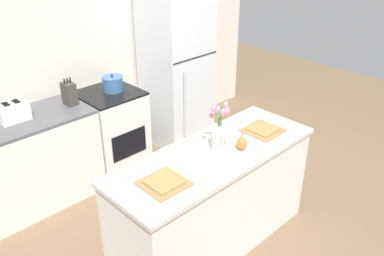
# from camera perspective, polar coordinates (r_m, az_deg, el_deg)

# --- Properties ---
(ground_plane) EXTENTS (10.00, 10.00, 0.00)m
(ground_plane) POSITION_cam_1_polar(r_m,az_deg,el_deg) (3.70, 2.80, -15.56)
(ground_plane) COLOR brown
(back_wall) EXTENTS (5.20, 0.08, 2.70)m
(back_wall) POSITION_cam_1_polar(r_m,az_deg,el_deg) (4.46, -16.16, 11.25)
(back_wall) COLOR silver
(back_wall) RESTS_ON ground_plane
(kitchen_island) EXTENTS (1.80, 0.66, 0.91)m
(kitchen_island) POSITION_cam_1_polar(r_m,az_deg,el_deg) (3.40, 2.98, -9.98)
(kitchen_island) COLOR silver
(kitchen_island) RESTS_ON ground_plane
(back_counter) EXTENTS (1.68, 0.60, 0.90)m
(back_counter) POSITION_cam_1_polar(r_m,az_deg,el_deg) (4.10, -24.61, -5.62)
(back_counter) COLOR silver
(back_counter) RESTS_ON ground_plane
(stove_range) EXTENTS (0.60, 0.61, 0.90)m
(stove_range) POSITION_cam_1_polar(r_m,az_deg,el_deg) (4.51, -11.08, -0.35)
(stove_range) COLOR silver
(stove_range) RESTS_ON ground_plane
(refrigerator) EXTENTS (0.68, 0.67, 1.83)m
(refrigerator) POSITION_cam_1_polar(r_m,az_deg,el_deg) (4.85, -2.21, 8.20)
(refrigerator) COLOR silver
(refrigerator) RESTS_ON ground_plane
(flower_vase) EXTENTS (0.18, 0.16, 0.41)m
(flower_vase) POSITION_cam_1_polar(r_m,az_deg,el_deg) (3.11, 3.82, -0.48)
(flower_vase) COLOR silver
(flower_vase) RESTS_ON kitchen_island
(pear_figurine) EXTENTS (0.09, 0.09, 0.15)m
(pear_figurine) POSITION_cam_1_polar(r_m,az_deg,el_deg) (3.18, 7.00, -2.10)
(pear_figurine) COLOR #C66B33
(pear_figurine) RESTS_ON kitchen_island
(plate_setting_left) EXTENTS (0.30, 0.30, 0.02)m
(plate_setting_left) POSITION_cam_1_polar(r_m,az_deg,el_deg) (2.79, -4.00, -7.70)
(plate_setting_left) COLOR olive
(plate_setting_left) RESTS_ON kitchen_island
(plate_setting_right) EXTENTS (0.30, 0.30, 0.02)m
(plate_setting_right) POSITION_cam_1_polar(r_m,az_deg,el_deg) (3.50, 9.92, -0.27)
(plate_setting_right) COLOR olive
(plate_setting_right) RESTS_ON kitchen_island
(toaster) EXTENTS (0.28, 0.18, 0.17)m
(toaster) POSITION_cam_1_polar(r_m,az_deg,el_deg) (3.95, -23.86, 2.14)
(toaster) COLOR silver
(toaster) RESTS_ON back_counter
(cooking_pot) EXTENTS (0.22, 0.22, 0.18)m
(cooking_pot) POSITION_cam_1_polar(r_m,az_deg,el_deg) (4.33, -11.07, 6.13)
(cooking_pot) COLOR #386093
(cooking_pot) RESTS_ON stove_range
(knife_block) EXTENTS (0.10, 0.14, 0.27)m
(knife_block) POSITION_cam_1_polar(r_m,az_deg,el_deg) (4.09, -16.85, 4.64)
(knife_block) COLOR #3D3833
(knife_block) RESTS_ON back_counter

